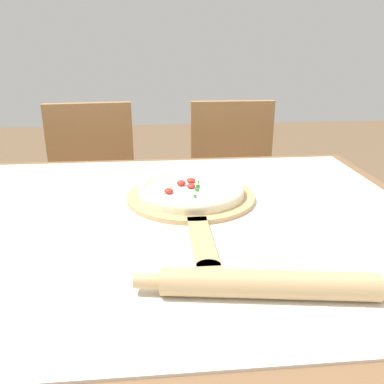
# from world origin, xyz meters

# --- Properties ---
(dining_table) EXTENTS (1.29, 1.04, 0.77)m
(dining_table) POSITION_xyz_m (0.00, 0.00, 0.66)
(dining_table) COLOR brown
(dining_table) RESTS_ON ground_plane
(towel_cloth) EXTENTS (1.21, 0.96, 0.00)m
(towel_cloth) POSITION_xyz_m (0.00, 0.00, 0.77)
(towel_cloth) COLOR silver
(towel_cloth) RESTS_ON dining_table
(pizza_peel) EXTENTS (0.34, 0.56, 0.01)m
(pizza_peel) POSITION_xyz_m (0.06, 0.09, 0.78)
(pizza_peel) COLOR tan
(pizza_peel) RESTS_ON towel_cloth
(pizza) EXTENTS (0.28, 0.28, 0.03)m
(pizza) POSITION_xyz_m (0.06, 0.12, 0.80)
(pizza) COLOR beige
(pizza) RESTS_ON pizza_peel
(rolling_pin) EXTENTS (0.44, 0.10, 0.05)m
(rolling_pin) POSITION_xyz_m (0.15, -0.33, 0.79)
(rolling_pin) COLOR tan
(rolling_pin) RESTS_ON towel_cloth
(chair_left) EXTENTS (0.43, 0.43, 0.91)m
(chair_left) POSITION_xyz_m (-0.31, 0.85, 0.53)
(chair_left) COLOR #A37547
(chair_left) RESTS_ON ground_plane
(chair_right) EXTENTS (0.40, 0.40, 0.91)m
(chair_right) POSITION_xyz_m (0.32, 0.85, 0.53)
(chair_right) COLOR #A37547
(chair_right) RESTS_ON ground_plane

